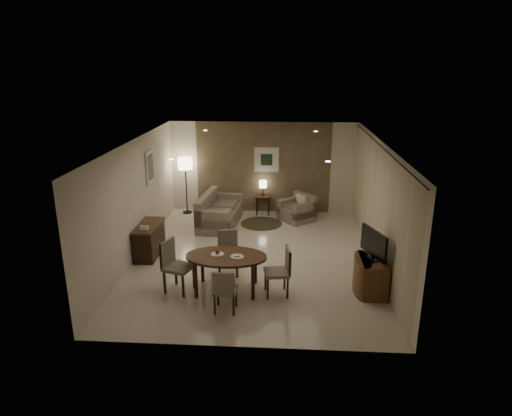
# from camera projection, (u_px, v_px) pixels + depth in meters

# --- Properties ---
(room_shell) EXTENTS (5.50, 7.00, 2.70)m
(room_shell) POSITION_uv_depth(u_px,v_px,m) (257.00, 197.00, 10.60)
(room_shell) COLOR beige
(room_shell) RESTS_ON ground
(taupe_accent) EXTENTS (3.96, 0.03, 2.70)m
(taupe_accent) POSITION_uv_depth(u_px,v_px,m) (263.00, 168.00, 13.53)
(taupe_accent) COLOR #746848
(taupe_accent) RESTS_ON wall_back
(curtain_wall) EXTENTS (0.08, 6.70, 2.58)m
(curtain_wall) POSITION_uv_depth(u_px,v_px,m) (376.00, 206.00, 10.06)
(curtain_wall) COLOR beige
(curtain_wall) RESTS_ON wall_right
(curtain_rod) EXTENTS (0.03, 6.80, 0.03)m
(curtain_rod) POSITION_uv_depth(u_px,v_px,m) (381.00, 147.00, 9.66)
(curtain_rod) COLOR black
(curtain_rod) RESTS_ON wall_right
(art_back_frame) EXTENTS (0.72, 0.03, 0.72)m
(art_back_frame) POSITION_uv_depth(u_px,v_px,m) (267.00, 160.00, 13.42)
(art_back_frame) COLOR silver
(art_back_frame) RESTS_ON wall_back
(art_back_canvas) EXTENTS (0.34, 0.01, 0.34)m
(art_back_canvas) POSITION_uv_depth(u_px,v_px,m) (267.00, 160.00, 13.41)
(art_back_canvas) COLOR #1B311B
(art_back_canvas) RESTS_ON wall_back
(art_left_frame) EXTENTS (0.03, 0.60, 0.80)m
(art_left_frame) POSITION_uv_depth(u_px,v_px,m) (150.00, 167.00, 11.37)
(art_left_frame) COLOR silver
(art_left_frame) RESTS_ON wall_left
(art_left_canvas) EXTENTS (0.01, 0.46, 0.64)m
(art_left_canvas) POSITION_uv_depth(u_px,v_px,m) (151.00, 167.00, 11.37)
(art_left_canvas) COLOR gray
(art_left_canvas) RESTS_ON wall_left
(downlight_nl) EXTENTS (0.10, 0.10, 0.01)m
(downlight_nl) POSITION_uv_depth(u_px,v_px,m) (171.00, 159.00, 8.19)
(downlight_nl) COLOR white
(downlight_nl) RESTS_ON ceiling
(downlight_nr) EXTENTS (0.10, 0.10, 0.01)m
(downlight_nr) POSITION_uv_depth(u_px,v_px,m) (328.00, 162.00, 8.01)
(downlight_nr) COLOR white
(downlight_nr) RESTS_ON ceiling
(downlight_fl) EXTENTS (0.10, 0.10, 0.01)m
(downlight_fl) POSITION_uv_depth(u_px,v_px,m) (205.00, 130.00, 11.61)
(downlight_fl) COLOR white
(downlight_fl) RESTS_ON ceiling
(downlight_fr) EXTENTS (0.10, 0.10, 0.01)m
(downlight_fr) POSITION_uv_depth(u_px,v_px,m) (316.00, 131.00, 11.43)
(downlight_fr) COLOR white
(downlight_fr) RESTS_ON ceiling
(console_desk) EXTENTS (0.48, 1.20, 0.75)m
(console_desk) POSITION_uv_depth(u_px,v_px,m) (150.00, 240.00, 10.67)
(console_desk) COLOR #482B17
(console_desk) RESTS_ON floor
(telephone) EXTENTS (0.20, 0.14, 0.09)m
(telephone) POSITION_uv_depth(u_px,v_px,m) (144.00, 227.00, 10.26)
(telephone) COLOR white
(telephone) RESTS_ON console_desk
(tv_cabinet) EXTENTS (0.48, 0.90, 0.70)m
(tv_cabinet) POSITION_uv_depth(u_px,v_px,m) (372.00, 276.00, 8.96)
(tv_cabinet) COLOR brown
(tv_cabinet) RESTS_ON floor
(flat_tv) EXTENTS (0.36, 0.85, 0.60)m
(flat_tv) POSITION_uv_depth(u_px,v_px,m) (374.00, 244.00, 8.75)
(flat_tv) COLOR black
(flat_tv) RESTS_ON tv_cabinet
(dining_table) EXTENTS (1.59, 1.00, 0.75)m
(dining_table) POSITION_uv_depth(u_px,v_px,m) (227.00, 273.00, 9.01)
(dining_table) COLOR #482B17
(dining_table) RESTS_ON floor
(chair_near) EXTENTS (0.42, 0.42, 0.85)m
(chair_near) POSITION_uv_depth(u_px,v_px,m) (225.00, 290.00, 8.25)
(chair_near) COLOR gray
(chair_near) RESTS_ON floor
(chair_far) EXTENTS (0.51, 0.51, 0.93)m
(chair_far) POSITION_uv_depth(u_px,v_px,m) (228.00, 254.00, 9.68)
(chair_far) COLOR gray
(chair_far) RESTS_ON floor
(chair_left) EXTENTS (0.64, 0.64, 1.04)m
(chair_left) POSITION_uv_depth(u_px,v_px,m) (179.00, 267.00, 8.95)
(chair_left) COLOR gray
(chair_left) RESTS_ON floor
(chair_right) EXTENTS (0.53, 0.53, 0.96)m
(chair_right) POSITION_uv_depth(u_px,v_px,m) (277.00, 272.00, 8.83)
(chair_right) COLOR gray
(chair_right) RESTS_ON floor
(plate_a) EXTENTS (0.26, 0.26, 0.02)m
(plate_a) POSITION_uv_depth(u_px,v_px,m) (217.00, 254.00, 8.95)
(plate_a) COLOR white
(plate_a) RESTS_ON dining_table
(plate_b) EXTENTS (0.26, 0.26, 0.02)m
(plate_b) POSITION_uv_depth(u_px,v_px,m) (237.00, 257.00, 8.83)
(plate_b) COLOR white
(plate_b) RESTS_ON dining_table
(fruit_apple) EXTENTS (0.09, 0.09, 0.09)m
(fruit_apple) POSITION_uv_depth(u_px,v_px,m) (217.00, 252.00, 8.94)
(fruit_apple) COLOR #AC1329
(fruit_apple) RESTS_ON plate_a
(napkin) EXTENTS (0.12, 0.08, 0.03)m
(napkin) POSITION_uv_depth(u_px,v_px,m) (237.00, 256.00, 8.83)
(napkin) COLOR white
(napkin) RESTS_ON plate_b
(round_rug) EXTENTS (1.16, 1.16, 0.01)m
(round_rug) POSITION_uv_depth(u_px,v_px,m) (261.00, 223.00, 12.84)
(round_rug) COLOR #3E3A22
(round_rug) RESTS_ON floor
(sofa) EXTENTS (1.94, 1.11, 0.87)m
(sofa) POSITION_uv_depth(u_px,v_px,m) (220.00, 210.00, 12.61)
(sofa) COLOR gray
(sofa) RESTS_ON floor
(armchair) EXTENTS (1.15, 1.16, 0.75)m
(armchair) POSITION_uv_depth(u_px,v_px,m) (297.00, 208.00, 12.99)
(armchair) COLOR gray
(armchair) RESTS_ON floor
(side_table) EXTENTS (0.44, 0.44, 0.56)m
(side_table) POSITION_uv_depth(u_px,v_px,m) (263.00, 205.00, 13.62)
(side_table) COLOR black
(side_table) RESTS_ON floor
(table_lamp) EXTENTS (0.22, 0.22, 0.50)m
(table_lamp) POSITION_uv_depth(u_px,v_px,m) (263.00, 187.00, 13.47)
(table_lamp) COLOR #FFEAC1
(table_lamp) RESTS_ON side_table
(floor_lamp) EXTENTS (0.42, 0.42, 1.68)m
(floor_lamp) POSITION_uv_depth(u_px,v_px,m) (186.00, 186.00, 13.52)
(floor_lamp) COLOR #FFE5B7
(floor_lamp) RESTS_ON floor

